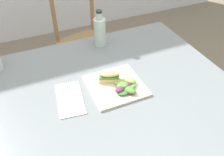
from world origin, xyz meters
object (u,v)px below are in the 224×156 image
(sandwich_half_front, at_px, (109,76))
(fork_on_napkin, at_px, (69,95))
(bottle_cold_brew, at_px, (100,33))
(chair_wooden_far, at_px, (85,42))
(dining_table, at_px, (106,115))
(plate_lunch, at_px, (115,86))

(sandwich_half_front, xyz_separation_m, fork_on_napkin, (-0.20, -0.02, -0.03))
(sandwich_half_front, bearing_deg, bottle_cold_brew, 75.84)
(chair_wooden_far, relative_size, bottle_cold_brew, 4.19)
(dining_table, height_order, sandwich_half_front, sandwich_half_front)
(chair_wooden_far, bearing_deg, fork_on_napkin, -111.47)
(plate_lunch, bearing_deg, dining_table, -145.96)
(fork_on_napkin, bearing_deg, chair_wooden_far, 68.53)
(dining_table, bearing_deg, chair_wooden_far, 78.11)
(dining_table, relative_size, bottle_cold_brew, 5.80)
(chair_wooden_far, xyz_separation_m, bottle_cold_brew, (-0.06, -0.53, 0.37))
(chair_wooden_far, relative_size, sandwich_half_front, 8.12)
(plate_lunch, relative_size, fork_on_napkin, 1.31)
(chair_wooden_far, bearing_deg, bottle_cold_brew, -96.95)
(fork_on_napkin, bearing_deg, sandwich_half_front, 4.73)
(chair_wooden_far, relative_size, fork_on_napkin, 4.68)
(fork_on_napkin, bearing_deg, dining_table, -24.42)
(dining_table, distance_m, bottle_cold_brew, 0.47)
(chair_wooden_far, bearing_deg, dining_table, -101.89)
(chair_wooden_far, xyz_separation_m, plate_lunch, (-0.13, -0.89, 0.30))
(chair_wooden_far, distance_m, bottle_cold_brew, 0.65)
(sandwich_half_front, relative_size, fork_on_napkin, 0.58)
(sandwich_half_front, distance_m, bottle_cold_brew, 0.34)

